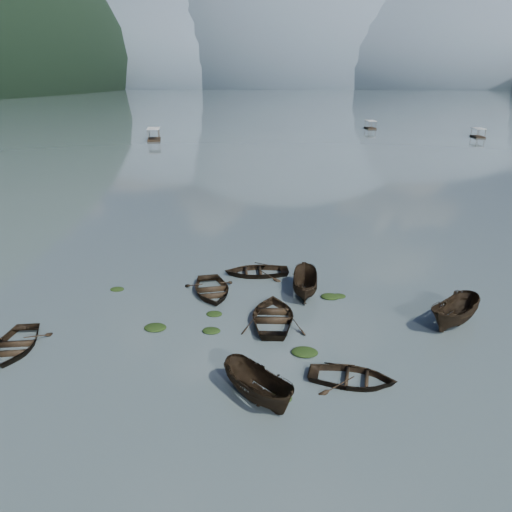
# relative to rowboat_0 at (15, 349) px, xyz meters

# --- Properties ---
(ground_plane) EXTENTS (2400.00, 2400.00, 0.00)m
(ground_plane) POSITION_rel_rowboat_0_xyz_m (10.87, -2.18, 0.00)
(ground_plane) COLOR #475659
(haze_mtn_a) EXTENTS (520.00, 520.00, 280.00)m
(haze_mtn_a) POSITION_rel_rowboat_0_xyz_m (-249.13, 897.82, 0.00)
(haze_mtn_a) COLOR #475666
(haze_mtn_a) RESTS_ON ground
(haze_mtn_b) EXTENTS (520.00, 520.00, 340.00)m
(haze_mtn_b) POSITION_rel_rowboat_0_xyz_m (-49.13, 897.82, 0.00)
(haze_mtn_b) COLOR #475666
(haze_mtn_b) RESTS_ON ground
(haze_mtn_c) EXTENTS (520.00, 520.00, 260.00)m
(haze_mtn_c) POSITION_rel_rowboat_0_xyz_m (150.87, 897.82, 0.00)
(haze_mtn_c) COLOR #475666
(haze_mtn_c) RESTS_ON ground
(rowboat_0) EXTENTS (3.91, 4.79, 0.87)m
(rowboat_0) POSITION_rel_rowboat_0_xyz_m (0.00, 0.00, 0.00)
(rowboat_0) COLOR black
(rowboat_0) RESTS_ON ground
(rowboat_2) EXTENTS (4.08, 4.04, 1.61)m
(rowboat_2) POSITION_rel_rowboat_0_xyz_m (12.62, -2.51, 0.00)
(rowboat_2) COLOR black
(rowboat_2) RESTS_ON ground
(rowboat_3) EXTENTS (4.00, 5.27, 1.02)m
(rowboat_3) POSITION_rel_rowboat_0_xyz_m (12.53, 4.78, 0.00)
(rowboat_3) COLOR black
(rowboat_3) RESTS_ON ground
(rowboat_4) EXTENTS (4.17, 3.16, 0.81)m
(rowboat_4) POSITION_rel_rowboat_0_xyz_m (16.61, -0.70, 0.00)
(rowboat_4) COLOR black
(rowboat_4) RESTS_ON ground
(rowboat_5) EXTENTS (4.05, 4.57, 1.73)m
(rowboat_5) POSITION_rel_rowboat_0_xyz_m (22.44, 5.67, 0.00)
(rowboat_5) COLOR black
(rowboat_5) RESTS_ON ground
(rowboat_6) EXTENTS (4.59, 5.38, 0.94)m
(rowboat_6) POSITION_rel_rowboat_0_xyz_m (8.28, 8.03, 0.00)
(rowboat_6) COLOR black
(rowboat_6) RESTS_ON ground
(rowboat_7) EXTENTS (4.93, 3.95, 0.91)m
(rowboat_7) POSITION_rel_rowboat_0_xyz_m (10.66, 11.62, 0.00)
(rowboat_7) COLOR black
(rowboat_7) RESTS_ON ground
(rowboat_8) EXTENTS (1.73, 4.25, 1.62)m
(rowboat_8) POSITION_rel_rowboat_0_xyz_m (14.08, 8.77, 0.00)
(rowboat_8) COLOR black
(rowboat_8) RESTS_ON ground
(weed_clump_0) EXTENTS (1.23, 1.00, 0.27)m
(weed_clump_0) POSITION_rel_rowboat_0_xyz_m (6.27, 3.00, 0.00)
(weed_clump_0) COLOR black
(weed_clump_0) RESTS_ON ground
(weed_clump_1) EXTENTS (0.99, 0.79, 0.22)m
(weed_clump_1) POSITION_rel_rowboat_0_xyz_m (9.36, 3.09, 0.00)
(weed_clump_1) COLOR black
(weed_clump_1) RESTS_ON ground
(weed_clump_2) EXTENTS (1.05, 0.84, 0.23)m
(weed_clump_2) POSITION_rel_rowboat_0_xyz_m (13.52, -2.37, 0.00)
(weed_clump_2) COLOR black
(weed_clump_2) RESTS_ON ground
(weed_clump_3) EXTENTS (0.84, 0.71, 0.19)m
(weed_clump_3) POSITION_rel_rowboat_0_xyz_m (16.24, 8.61, 0.00)
(weed_clump_3) COLOR black
(weed_clump_3) RESTS_ON ground
(weed_clump_4) EXTENTS (1.33, 1.05, 0.27)m
(weed_clump_4) POSITION_rel_rowboat_0_xyz_m (14.40, 1.48, 0.00)
(weed_clump_4) COLOR black
(weed_clump_4) RESTS_ON ground
(weed_clump_5) EXTENTS (0.90, 0.73, 0.19)m
(weed_clump_5) POSITION_rel_rowboat_0_xyz_m (2.14, 7.80, 0.00)
(weed_clump_5) COLOR black
(weed_clump_5) RESTS_ON ground
(weed_clump_6) EXTENTS (0.92, 0.77, 0.19)m
(weed_clump_6) POSITION_rel_rowboat_0_xyz_m (9.08, 5.13, 0.00)
(weed_clump_6) COLOR black
(weed_clump_6) RESTS_ON ground
(weed_clump_7) EXTENTS (1.17, 0.94, 0.26)m
(weed_clump_7) POSITION_rel_rowboat_0_xyz_m (15.71, 8.38, 0.00)
(weed_clump_7) COLOR black
(weed_clump_7) RESTS_ON ground
(pontoon_left) EXTENTS (4.50, 7.08, 2.52)m
(pontoon_left) POSITION_rel_rowboat_0_xyz_m (-22.29, 88.11, 0.00)
(pontoon_left) COLOR black
(pontoon_left) RESTS_ON ground
(pontoon_centre) EXTENTS (3.04, 5.67, 2.06)m
(pontoon_centre) POSITION_rel_rowboat_0_xyz_m (27.24, 122.10, 0.00)
(pontoon_centre) COLOR black
(pontoon_centre) RESTS_ON ground
(pontoon_right) EXTENTS (2.29, 5.20, 1.97)m
(pontoon_right) POSITION_rel_rowboat_0_xyz_m (50.29, 103.98, 0.00)
(pontoon_right) COLOR black
(pontoon_right) RESTS_ON ground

